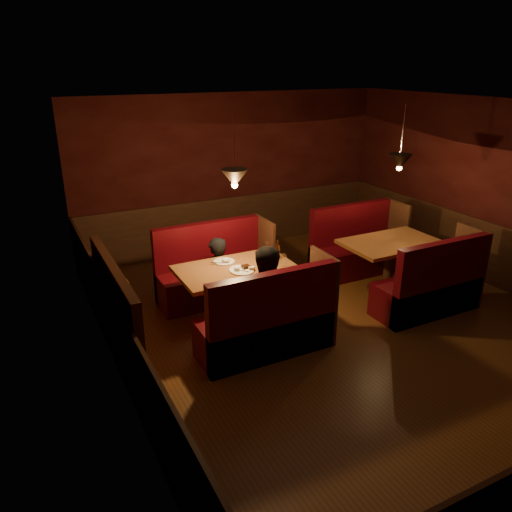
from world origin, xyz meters
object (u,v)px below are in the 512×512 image
main_bench_near (269,327)px  second_bench_near (432,290)px  diner_a (216,262)px  second_table (390,254)px  second_bench_far (356,251)px  main_bench_far (214,275)px  diner_b (271,284)px  main_table (237,280)px

main_bench_near → second_bench_near: (2.58, -0.10, -0.00)m
main_bench_near → diner_a: size_ratio=1.20×
second_table → second_bench_near: 0.91m
second_bench_far → diner_a: 2.68m
main_bench_far → second_table: main_bench_far is taller
main_bench_far → main_bench_near: 1.77m
second_table → diner_a: size_ratio=1.03×
second_bench_near → diner_b: diner_b is taller
main_bench_near → second_table: main_bench_near is taller
second_table → main_table: bearing=177.5°
main_table → second_table: 2.56m
diner_a → second_bench_near: bearing=137.4°
second_bench_near → diner_b: size_ratio=0.98×
second_bench_near → main_bench_near: bearing=177.7°
main_bench_far → main_bench_near: same height
second_table → second_bench_far: bearing=87.8°
second_table → main_bench_far: bearing=158.6°
main_table → diner_a: diner_a is taller
second_bench_near → diner_a: bearing=149.2°
main_bench_far → second_bench_near: (2.58, -1.88, -0.00)m
main_table → main_bench_far: main_bench_far is taller
second_table → main_bench_near: bearing=-163.1°
diner_a → diner_b: size_ratio=0.86×
main_table → second_bench_far: 2.72m
diner_a → main_bench_near: bearing=81.2°
main_bench_far → diner_b: diner_b is taller
second_table → second_bench_near: bearing=-87.8°
diner_a → diner_b: 1.28m
diner_b → main_bench_far: bearing=96.5°
main_table → second_bench_far: size_ratio=0.96×
main_bench_far → diner_b: (0.13, -1.55, 0.46)m
main_bench_far → diner_b: bearing=-85.1°
main_bench_near → diner_b: (0.13, 0.22, 0.46)m
main_bench_near → second_bench_far: (2.58, 1.65, -0.00)m
second_bench_near → diner_b: bearing=172.4°
main_bench_far → second_bench_far: bearing=-2.7°
second_table → second_bench_far: (0.03, 0.88, -0.24)m
main_bench_far → diner_a: size_ratio=1.20×
second_table → diner_a: 2.72m
main_bench_near → diner_a: bearing=92.9°
second_table → diner_b: (-2.41, -0.55, 0.22)m
main_bench_far → second_bench_near: bearing=-36.1°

